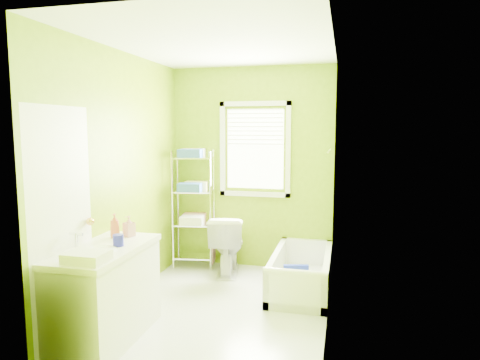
% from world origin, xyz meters
% --- Properties ---
extents(ground, '(2.90, 2.90, 0.00)m').
position_xyz_m(ground, '(0.00, 0.00, 0.00)').
color(ground, silver).
rests_on(ground, ground).
extents(room_envelope, '(2.14, 2.94, 2.62)m').
position_xyz_m(room_envelope, '(0.00, 0.00, 1.55)').
color(room_envelope, '#739507').
rests_on(room_envelope, ground).
extents(window, '(0.92, 0.05, 1.22)m').
position_xyz_m(window, '(0.05, 1.42, 1.61)').
color(window, white).
rests_on(window, ground).
extents(door, '(0.09, 0.80, 2.00)m').
position_xyz_m(door, '(-1.04, -1.00, 1.00)').
color(door, white).
rests_on(door, ground).
extents(right_wall_decor, '(0.04, 1.48, 1.17)m').
position_xyz_m(right_wall_decor, '(1.04, -0.02, 1.32)').
color(right_wall_decor, '#400719').
rests_on(right_wall_decor, ground).
extents(bathtub, '(0.64, 1.37, 0.44)m').
position_xyz_m(bathtub, '(0.73, 0.72, 0.14)').
color(bathtub, white).
rests_on(bathtub, ground).
extents(toilet, '(0.54, 0.80, 0.75)m').
position_xyz_m(toilet, '(-0.23, 1.09, 0.38)').
color(toilet, white).
rests_on(toilet, ground).
extents(vanity, '(0.56, 1.09, 1.04)m').
position_xyz_m(vanity, '(-0.78, -0.83, 0.44)').
color(vanity, silver).
rests_on(vanity, ground).
extents(wire_shelf_unit, '(0.56, 0.45, 1.56)m').
position_xyz_m(wire_shelf_unit, '(-0.71, 1.23, 0.95)').
color(wire_shelf_unit, silver).
rests_on(wire_shelf_unit, ground).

